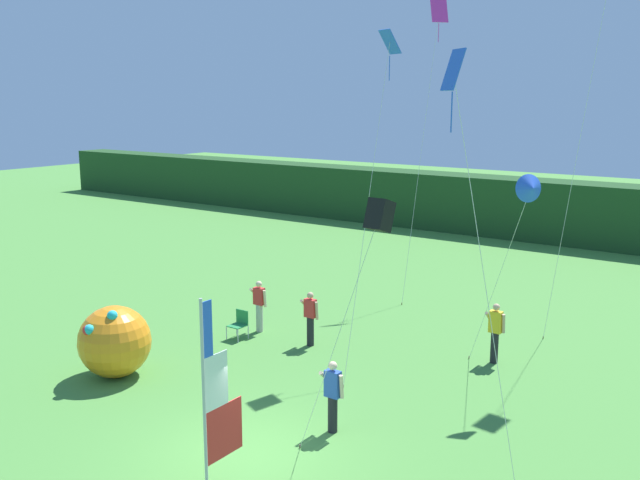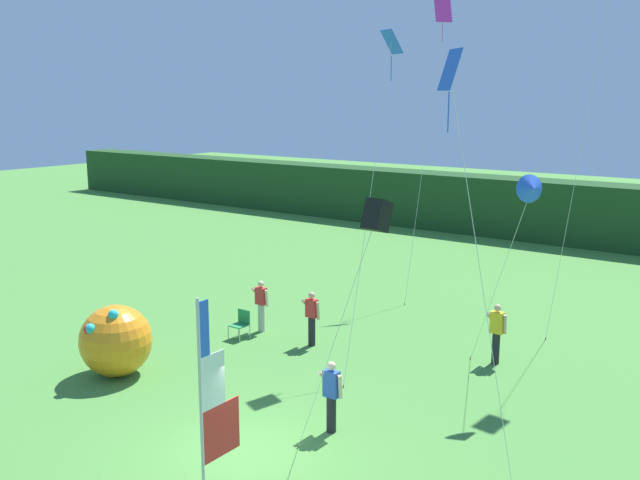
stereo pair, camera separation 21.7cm
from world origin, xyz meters
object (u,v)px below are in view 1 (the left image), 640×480
(kite_blue_diamond_5, at_px, (387,65))
(banner_flag, at_px, (216,402))
(person_mid_field, at_px, (310,317))
(kite_blue_diamond_1, at_px, (458,104))
(folding_chair, at_px, (239,323))
(person_far_right, at_px, (495,331))
(inflatable_balloon, at_px, (115,341))
(kite_magenta_diamond_0, at_px, (437,28))
(kite_blue_delta_3, at_px, (531,189))
(kite_black_box_4, at_px, (379,216))
(person_near_banner, at_px, (259,305))
(person_far_left, at_px, (333,395))

(kite_blue_diamond_5, bearing_deg, banner_flag, -78.87)
(person_mid_field, distance_m, kite_blue_diamond_1, 10.71)
(person_mid_field, height_order, folding_chair, person_mid_field)
(person_far_right, bearing_deg, inflatable_balloon, -139.30)
(person_mid_field, bearing_deg, kite_blue_diamond_1, -36.46)
(kite_magenta_diamond_0, bearing_deg, inflatable_balloon, -100.51)
(inflatable_balloon, bearing_deg, kite_blue_diamond_5, 55.03)
(inflatable_balloon, height_order, kite_blue_delta_3, kite_blue_delta_3)
(kite_blue_diamond_5, bearing_deg, kite_blue_diamond_1, -51.43)
(kite_blue_delta_3, relative_size, kite_black_box_4, 1.00)
(person_near_banner, height_order, folding_chair, person_near_banner)
(banner_flag, bearing_deg, person_near_banner, 125.42)
(person_far_right, bearing_deg, person_far_left, -102.31)
(person_mid_field, height_order, kite_black_box_4, kite_black_box_4)
(inflatable_balloon, bearing_deg, person_far_right, 40.70)
(person_mid_field, xyz_separation_m, person_far_left, (3.77, -4.31, -0.00))
(person_mid_field, bearing_deg, kite_blue_delta_3, 4.57)
(folding_chair, distance_m, kite_blue_diamond_1, 12.16)
(banner_flag, xyz_separation_m, person_near_banner, (-5.58, 7.84, -1.00))
(person_far_right, xyz_separation_m, folding_chair, (-7.32, -2.63, -0.42))
(person_far_right, xyz_separation_m, kite_blue_diamond_5, (-3.46, -0.40, 7.40))
(person_far_left, xyz_separation_m, inflatable_balloon, (-6.65, -0.70, 0.09))
(kite_blue_delta_3, bearing_deg, inflatable_balloon, -149.15)
(kite_black_box_4, bearing_deg, person_far_right, 92.42)
(person_far_left, xyz_separation_m, person_far_right, (1.35, 6.18, 0.04))
(person_near_banner, xyz_separation_m, person_mid_field, (2.11, -0.11, -0.00))
(banner_flag, bearing_deg, person_far_right, 80.24)
(kite_blue_diamond_1, distance_m, kite_black_box_4, 2.56)
(inflatable_balloon, distance_m, kite_blue_diamond_1, 11.65)
(folding_chair, xyz_separation_m, kite_blue_diamond_5, (3.86, 2.24, 7.82))
(inflatable_balloon, bearing_deg, person_mid_field, 60.08)
(person_near_banner, xyz_separation_m, person_far_right, (7.23, 1.76, 0.04))
(kite_blue_diamond_1, xyz_separation_m, kite_black_box_4, (-1.47, -0.11, -2.10))
(person_mid_field, xyz_separation_m, kite_blue_diamond_1, (6.89, -5.09, 6.43))
(person_far_right, relative_size, kite_blue_diamond_5, 0.19)
(person_near_banner, height_order, kite_blue_delta_3, kite_blue_delta_3)
(kite_blue_delta_3, bearing_deg, kite_black_box_4, -99.32)
(person_far_left, height_order, inflatable_balloon, inflatable_balloon)
(person_mid_field, height_order, person_far_right, person_far_right)
(inflatable_balloon, xyz_separation_m, kite_blue_delta_3, (9.24, 5.52, 4.24))
(person_far_left, relative_size, person_far_right, 0.96)
(kite_blue_delta_3, bearing_deg, kite_blue_diamond_5, 168.36)
(inflatable_balloon, height_order, kite_blue_diamond_1, kite_blue_diamond_1)
(folding_chair, xyz_separation_m, kite_magenta_diamond_0, (1.86, 9.41, 9.48))
(banner_flag, height_order, kite_magenta_diamond_0, kite_magenta_diamond_0)
(person_mid_field, relative_size, person_far_left, 1.00)
(person_near_banner, height_order, kite_magenta_diamond_0, kite_magenta_diamond_0)
(person_far_left, height_order, kite_blue_diamond_5, kite_blue_diamond_5)
(person_far_right, xyz_separation_m, kite_blue_diamond_1, (1.77, -6.96, 6.39))
(person_near_banner, distance_m, folding_chair, 0.95)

